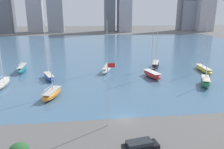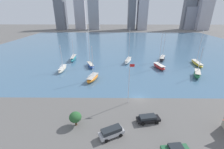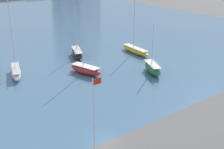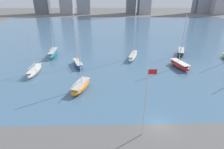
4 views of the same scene
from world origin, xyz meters
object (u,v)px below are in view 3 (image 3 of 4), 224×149
sailboat_black (77,53)px  sailboat_yellow (135,50)px  flag_pole (94,117)px  sailboat_green (152,68)px  sailboat_red (86,69)px  sailboat_white (16,71)px

sailboat_black → sailboat_yellow: sailboat_yellow is taller
flag_pole → sailboat_green: (27.02, 17.34, -4.84)m
sailboat_green → sailboat_yellow: (6.73, 13.19, -0.28)m
flag_pole → sailboat_red: (15.41, 25.92, -4.98)m
sailboat_white → sailboat_yellow: sailboat_white is taller
flag_pole → sailboat_green: 32.47m
flag_pole → sailboat_red: sailboat_red is taller
flag_pole → sailboat_black: 42.21m
sailboat_black → sailboat_yellow: 15.19m
sailboat_yellow → sailboat_black: bearing=160.2°
sailboat_black → flag_pole: bearing=-95.5°
sailboat_white → sailboat_yellow: size_ratio=1.05×
sailboat_green → flag_pole: bearing=-122.5°
sailboat_white → sailboat_yellow: bearing=13.2°
sailboat_green → sailboat_black: (-7.07, 19.53, -0.06)m
sailboat_green → sailboat_red: bearing=168.4°
sailboat_black → sailboat_white: bearing=-146.5°
sailboat_black → sailboat_red: bearing=-89.6°
sailboat_red → sailboat_white: bearing=132.8°
sailboat_green → sailboat_white: bearing=170.6°
sailboat_yellow → sailboat_red: 18.91m
sailboat_black → sailboat_yellow: bearing=-1.8°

